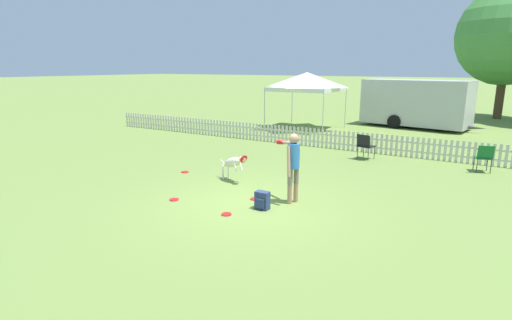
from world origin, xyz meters
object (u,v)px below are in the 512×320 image
frisbee_midfield (255,199)px  canopy_tent_main (307,82)px  leaping_dog (233,163)px  frisbee_far_scatter (174,200)px  backpack_on_grass (262,201)px  frisbee_near_dog (185,172)px  equipment_trailer (416,103)px  tree_right_grove (508,36)px  frisbee_near_handler (226,214)px  handler_person (293,160)px  folding_chair_center (365,144)px  folding_chair_blue_left (484,156)px

frisbee_midfield → canopy_tent_main: (-3.56, 10.77, 2.36)m
leaping_dog → frisbee_far_scatter: 2.15m
frisbee_midfield → backpack_on_grass: 0.71m
frisbee_near_dog → equipment_trailer: 13.90m
tree_right_grove → frisbee_far_scatter: bearing=-106.3°
leaping_dog → equipment_trailer: size_ratio=0.20×
leaping_dog → frisbee_near_dog: bearing=-71.5°
leaping_dog → frisbee_near_handler: leaping_dog is taller
handler_person → frisbee_near_handler: handler_person is taller
frisbee_far_scatter → folding_chair_center: bearing=68.3°
folding_chair_blue_left → equipment_trailer: equipment_trailer is taller
frisbee_near_handler → folding_chair_blue_left: size_ratio=0.26×
frisbee_near_dog → backpack_on_grass: bearing=-23.1°
frisbee_midfield → folding_chair_blue_left: 7.29m
backpack_on_grass → folding_chair_center: bearing=85.1°
folding_chair_center → equipment_trailer: bearing=-76.9°
frisbee_near_handler → backpack_on_grass: (0.48, 0.70, 0.19)m
backpack_on_grass → folding_chair_center: folding_chair_center is taller
frisbee_near_handler → backpack_on_grass: bearing=55.6°
leaping_dog → folding_chair_center: 5.09m
leaping_dog → frisbee_far_scatter: leaping_dog is taller
handler_person → folding_chair_blue_left: bearing=-15.3°
frisbee_near_handler → equipment_trailer: 15.52m
frisbee_far_scatter → folding_chair_center: size_ratio=0.25×
backpack_on_grass → tree_right_grove: 22.02m
folding_chair_center → equipment_trailer: (0.03, 8.70, 0.76)m
backpack_on_grass → folding_chair_blue_left: 7.38m
handler_person → frisbee_midfield: handler_person is taller
backpack_on_grass → tree_right_grove: bearing=78.7°
frisbee_far_scatter → tree_right_grove: (6.34, 21.67, 4.83)m
handler_person → leaping_dog: size_ratio=1.38×
handler_person → equipment_trailer: equipment_trailer is taller
folding_chair_center → frisbee_far_scatter: bearing=81.6°
frisbee_near_handler → frisbee_far_scatter: 1.64m
frisbee_near_handler → frisbee_far_scatter: bearing=175.0°
canopy_tent_main → folding_chair_blue_left: bearing=-32.2°
frisbee_near_dog → frisbee_far_scatter: same height
folding_chair_center → leaping_dog: bearing=76.2°
frisbee_near_handler → leaping_dog: bearing=121.1°
folding_chair_center → canopy_tent_main: bearing=-35.5°
tree_right_grove → folding_chair_blue_left: bearing=-90.7°
leaping_dog → frisbee_midfield: size_ratio=5.37×
frisbee_near_dog → canopy_tent_main: (-0.46, 9.73, 2.36)m
frisbee_near_handler → frisbee_midfield: 1.18m
folding_chair_center → tree_right_grove: size_ratio=0.11×
frisbee_far_scatter → equipment_trailer: (2.66, 15.29, 1.27)m
leaping_dog → tree_right_grove: 20.96m
folding_chair_center → equipment_trailer: 8.73m
handler_person → backpack_on_grass: 1.18m
frisbee_midfield → handler_person: bearing=18.5°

